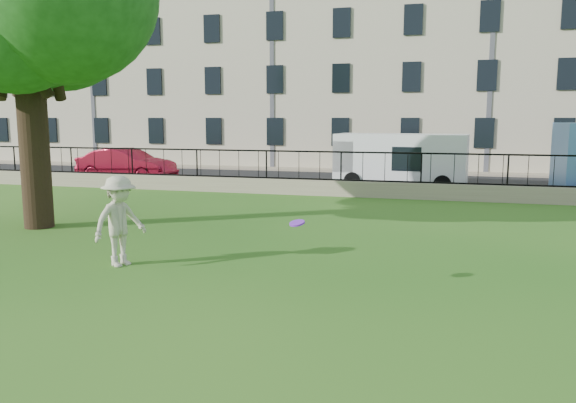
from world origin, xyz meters
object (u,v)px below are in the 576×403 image
(man, at_px, (120,221))
(white_van, at_px, (401,161))
(red_sedan, at_px, (127,165))
(frisbee, at_px, (297,223))

(man, bearing_deg, white_van, 5.71)
(man, xyz_separation_m, white_van, (4.50, 14.77, 0.23))
(white_van, bearing_deg, red_sedan, -170.64)
(man, height_order, white_van, white_van)
(white_van, bearing_deg, man, -102.07)
(frisbee, bearing_deg, white_van, 87.71)
(red_sedan, relative_size, white_van, 0.86)
(man, bearing_deg, frisbee, -77.30)
(man, xyz_separation_m, frisbee, (3.88, -0.68, 0.28))
(man, height_order, red_sedan, man)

